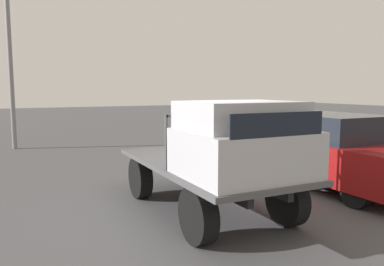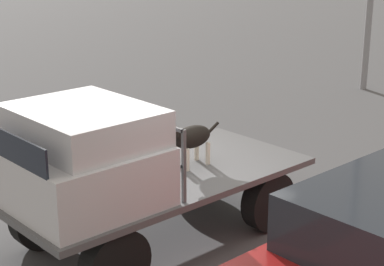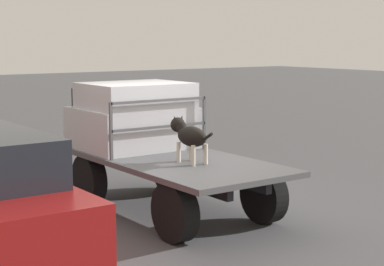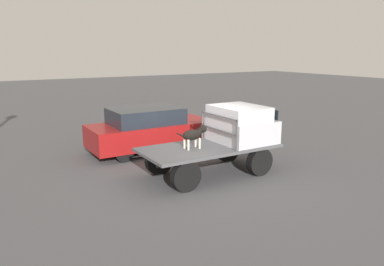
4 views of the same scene
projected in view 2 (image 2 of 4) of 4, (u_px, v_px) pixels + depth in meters
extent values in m
plane|color=#474749|center=(159.00, 237.00, 8.24)|extent=(80.00, 80.00, 0.00)
cylinder|color=black|center=(115.00, 263.00, 6.80)|extent=(0.79, 0.24, 0.79)
cylinder|color=black|center=(42.00, 217.00, 7.88)|extent=(0.79, 0.24, 0.79)
cylinder|color=black|center=(268.00, 201.00, 8.36)|extent=(0.79, 0.24, 0.79)
cylinder|color=black|center=(189.00, 170.00, 9.45)|extent=(0.79, 0.24, 0.79)
cube|color=black|center=(175.00, 195.00, 7.81)|extent=(3.63, 0.10, 0.18)
cube|color=black|center=(142.00, 181.00, 8.27)|extent=(3.63, 0.10, 0.18)
cube|color=#4C4C4F|center=(158.00, 178.00, 8.00)|extent=(3.94, 1.86, 0.08)
cube|color=#B7B7BC|center=(77.00, 173.00, 7.15)|extent=(1.54, 1.74, 0.66)
cube|color=#B7B7BC|center=(84.00, 125.00, 7.06)|extent=(1.31, 1.60, 0.41)
cube|color=black|center=(11.00, 147.00, 6.52)|extent=(0.02, 1.43, 0.30)
cube|color=#4C4C4F|center=(184.00, 167.00, 7.05)|extent=(0.04, 0.04, 0.86)
cube|color=#4C4C4F|center=(96.00, 132.00, 8.25)|extent=(0.04, 0.04, 0.86)
cube|color=#4C4C4F|center=(136.00, 115.00, 7.53)|extent=(0.04, 1.70, 0.04)
cube|color=#4C4C4F|center=(137.00, 148.00, 7.65)|extent=(0.04, 1.70, 0.04)
cylinder|color=beige|center=(187.00, 160.00, 8.09)|extent=(0.06, 0.06, 0.29)
cylinder|color=beige|center=(176.00, 156.00, 8.25)|extent=(0.06, 0.06, 0.29)
cylinder|color=beige|center=(208.00, 153.00, 8.33)|extent=(0.06, 0.06, 0.29)
cylinder|color=beige|center=(197.00, 149.00, 8.48)|extent=(0.06, 0.06, 0.29)
ellipsoid|color=black|center=(192.00, 137.00, 8.21)|extent=(0.58, 0.29, 0.29)
sphere|color=beige|center=(183.00, 143.00, 8.13)|extent=(0.13, 0.13, 0.13)
cylinder|color=black|center=(177.00, 135.00, 8.03)|extent=(0.21, 0.16, 0.20)
sphere|color=black|center=(171.00, 133.00, 7.94)|extent=(0.22, 0.22, 0.22)
cone|color=beige|center=(165.00, 135.00, 7.89)|extent=(0.12, 0.12, 0.12)
cone|color=black|center=(174.00, 126.00, 7.88)|extent=(0.06, 0.08, 0.10)
cone|color=black|center=(168.00, 124.00, 7.97)|extent=(0.06, 0.08, 0.10)
cylinder|color=black|center=(212.00, 129.00, 8.43)|extent=(0.25, 0.04, 0.17)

